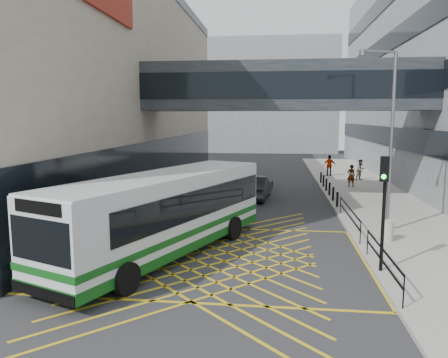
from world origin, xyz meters
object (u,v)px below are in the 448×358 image
(car_silver, at_px, (258,182))
(litter_bin, at_px, (387,231))
(street_lamp, at_px, (388,131))
(pedestrian_b, at_px, (361,170))
(traffic_light, at_px, (384,197))
(pedestrian_a, at_px, (351,176))
(car_dark, at_px, (255,188))
(bus, at_px, (166,212))
(pedestrian_c, at_px, (329,166))
(car_white, at_px, (81,255))

(car_silver, height_order, litter_bin, car_silver)
(street_lamp, relative_size, pedestrian_b, 4.73)
(car_silver, bearing_deg, litter_bin, 128.46)
(traffic_light, relative_size, pedestrian_a, 2.36)
(car_dark, distance_m, litter_bin, 12.00)
(car_silver, xyz_separation_m, street_lamp, (6.52, -12.29, 4.32))
(car_dark, xyz_separation_m, pedestrian_b, (8.76, 9.38, 0.25))
(pedestrian_a, bearing_deg, pedestrian_b, -116.64)
(bus, relative_size, street_lamp, 1.43)
(litter_bin, relative_size, pedestrian_c, 0.47)
(car_silver, relative_size, pedestrian_a, 2.30)
(car_white, relative_size, street_lamp, 0.50)
(bus, bearing_deg, traffic_light, 11.59)
(traffic_light, distance_m, pedestrian_a, 19.81)
(traffic_light, height_order, pedestrian_c, traffic_light)
(car_white, distance_m, car_silver, 19.89)
(car_silver, bearing_deg, pedestrian_a, -153.62)
(pedestrian_b, bearing_deg, traffic_light, -133.63)
(street_lamp, xyz_separation_m, pedestrian_c, (-0.20, 20.27, -3.82))
(pedestrian_c, bearing_deg, pedestrian_a, 95.70)
(bus, xyz_separation_m, car_white, (-2.50, -2.54, -1.11))
(car_dark, xyz_separation_m, pedestrian_a, (7.29, 5.35, 0.23))
(bus, bearing_deg, litter_bin, 37.47)
(car_dark, relative_size, pedestrian_c, 2.64)
(pedestrian_b, relative_size, pedestrian_c, 0.92)
(car_silver, xyz_separation_m, pedestrian_a, (7.24, 1.55, 0.41))
(car_dark, bearing_deg, car_white, 75.36)
(pedestrian_a, height_order, pedestrian_b, pedestrian_b)
(litter_bin, bearing_deg, pedestrian_c, 89.88)
(car_white, bearing_deg, pedestrian_c, -91.59)
(pedestrian_a, distance_m, pedestrian_b, 4.29)
(car_white, xyz_separation_m, pedestrian_b, (14.23, 24.69, 0.38))
(pedestrian_b, xyz_separation_m, pedestrian_c, (-2.40, 2.41, 0.08))
(car_dark, bearing_deg, litter_bin, 126.78)
(traffic_light, xyz_separation_m, pedestrian_c, (1.25, 26.04, -1.70))
(pedestrian_a, bearing_deg, traffic_light, 77.13)
(bus, bearing_deg, car_silver, 101.74)
(car_white, distance_m, litter_bin, 12.84)
(car_dark, bearing_deg, car_silver, -85.62)
(traffic_light, relative_size, litter_bin, 4.51)
(bus, height_order, pedestrian_c, bus)
(street_lamp, bearing_deg, pedestrian_a, 68.02)
(pedestrian_b, bearing_deg, car_white, -154.83)
(bus, bearing_deg, pedestrian_a, 82.53)
(car_silver, height_order, street_lamp, street_lamp)
(pedestrian_a, height_order, pedestrian_c, pedestrian_c)
(car_white, height_order, litter_bin, car_white)
(traffic_light, bearing_deg, bus, -167.55)
(car_silver, distance_m, traffic_light, 18.89)
(street_lamp, xyz_separation_m, pedestrian_b, (2.20, 17.86, -3.90))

